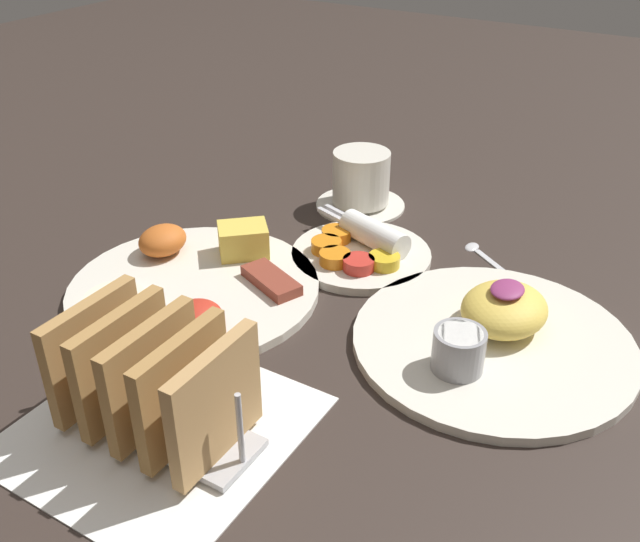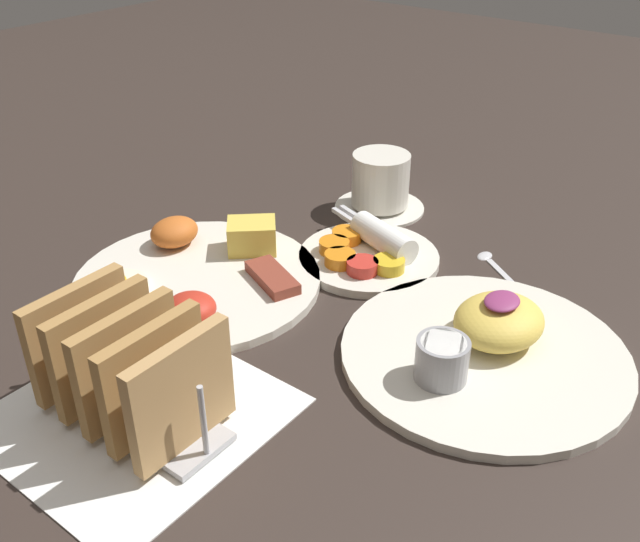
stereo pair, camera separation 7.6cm
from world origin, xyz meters
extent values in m
plane|color=#332823|center=(0.00, 0.00, 0.00)|extent=(3.00, 3.00, 0.00)
cube|color=white|center=(-0.21, 0.04, 0.00)|extent=(0.22, 0.22, 0.00)
cylinder|color=silver|center=(-0.03, 0.15, 0.01)|extent=(0.27, 0.27, 0.01)
cube|color=#E5C64C|center=(0.06, 0.15, 0.03)|extent=(0.07, 0.07, 0.04)
ellipsoid|color=#C66023|center=(0.01, 0.23, 0.03)|extent=(0.06, 0.05, 0.03)
cylinder|color=#F4EACC|center=(-0.10, 0.20, 0.01)|extent=(0.06, 0.06, 0.01)
sphere|color=yellow|center=(-0.10, 0.20, 0.02)|extent=(0.02, 0.02, 0.02)
ellipsoid|color=red|center=(-0.09, 0.10, 0.02)|extent=(0.05, 0.05, 0.03)
cube|color=brown|center=(0.02, 0.08, 0.02)|extent=(0.06, 0.08, 0.01)
cylinder|color=silver|center=(0.13, 0.03, 0.01)|extent=(0.16, 0.16, 0.01)
cylinder|color=orange|center=(0.14, 0.07, 0.02)|extent=(0.04, 0.04, 0.01)
cylinder|color=orange|center=(0.11, 0.07, 0.02)|extent=(0.04, 0.04, 0.01)
cylinder|color=orange|center=(0.09, 0.04, 0.02)|extent=(0.04, 0.04, 0.01)
cylinder|color=red|center=(0.10, 0.01, 0.02)|extent=(0.04, 0.04, 0.01)
cylinder|color=gold|center=(0.12, -0.01, 0.02)|extent=(0.04, 0.04, 0.01)
cylinder|color=white|center=(0.15, 0.02, 0.03)|extent=(0.06, 0.10, 0.03)
cube|color=silver|center=(0.17, 0.09, 0.03)|extent=(0.02, 0.05, 0.00)
cube|color=silver|center=(0.18, 0.09, 0.03)|extent=(0.02, 0.05, 0.00)
cylinder|color=silver|center=(0.05, -0.16, 0.01)|extent=(0.27, 0.27, 0.01)
ellipsoid|color=#EAC651|center=(0.07, -0.16, 0.03)|extent=(0.10, 0.09, 0.04)
ellipsoid|color=#8C3366|center=(0.07, -0.16, 0.05)|extent=(0.04, 0.03, 0.01)
cylinder|color=#99999E|center=(-0.01, -0.15, 0.03)|extent=(0.05, 0.05, 0.04)
cylinder|color=white|center=(-0.01, -0.15, 0.05)|extent=(0.04, 0.04, 0.01)
cube|color=#B7B7BC|center=(-0.21, 0.04, 0.01)|extent=(0.06, 0.18, 0.01)
cube|color=tan|center=(-0.21, -0.02, 0.06)|extent=(0.10, 0.01, 0.10)
cube|color=#A97B43|center=(-0.21, 0.01, 0.06)|extent=(0.10, 0.01, 0.10)
cube|color=#AA7C44|center=(-0.21, 0.04, 0.06)|extent=(0.10, 0.01, 0.10)
cube|color=#A87B42|center=(-0.21, 0.07, 0.06)|extent=(0.10, 0.01, 0.10)
cube|color=#AE8048|center=(-0.21, 0.10, 0.06)|extent=(0.10, 0.01, 0.10)
cylinder|color=#B7B7BC|center=(-0.21, -0.05, 0.04)|extent=(0.01, 0.01, 0.07)
cylinder|color=#B7B7BC|center=(-0.21, 0.13, 0.04)|extent=(0.01, 0.01, 0.07)
cylinder|color=silver|center=(0.26, 0.10, 0.00)|extent=(0.12, 0.12, 0.01)
cylinder|color=silver|center=(0.26, 0.10, 0.04)|extent=(0.08, 0.08, 0.07)
cylinder|color=#381E0F|center=(0.26, 0.10, 0.07)|extent=(0.06, 0.06, 0.01)
cube|color=silver|center=(0.19, -0.12, 0.00)|extent=(0.07, 0.09, 0.00)
ellipsoid|color=silver|center=(0.23, -0.07, 0.00)|extent=(0.02, 0.02, 0.01)
camera|label=1|loc=(-0.52, -0.31, 0.42)|focal=40.00mm
camera|label=2|loc=(-0.48, -0.37, 0.42)|focal=40.00mm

